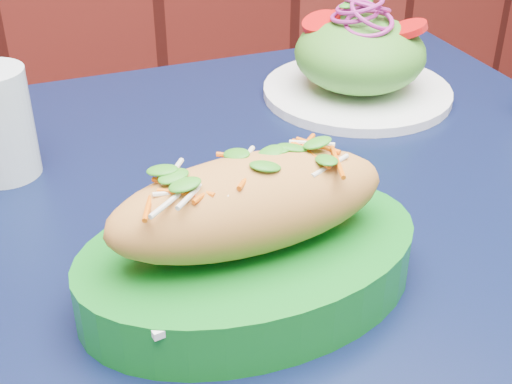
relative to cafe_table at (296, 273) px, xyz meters
name	(u,v)px	position (x,y,z in m)	size (l,w,h in m)	color
cafe_table	(296,273)	(0.00, 0.00, 0.00)	(0.86, 0.86, 0.75)	black
banh_mi_basket	(249,242)	(-0.10, -0.10, 0.14)	(0.29, 0.19, 0.13)	#10741D
salad_plate	(359,60)	(0.19, 0.19, 0.14)	(0.24, 0.24, 0.13)	white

